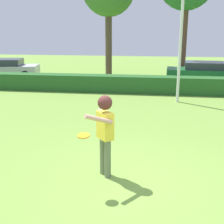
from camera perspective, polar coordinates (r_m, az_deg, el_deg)
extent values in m
plane|color=olive|center=(6.51, 1.97, -12.83)|extent=(60.00, 60.00, 0.00)
cylinder|color=#697356|center=(6.50, -0.82, -8.75)|extent=(0.14, 0.14, 0.84)
cylinder|color=#697356|center=(6.66, -1.70, -8.14)|extent=(0.14, 0.14, 0.84)
cube|color=yellow|center=(6.33, -1.30, -2.55)|extent=(0.41, 0.43, 0.58)
cylinder|color=tan|center=(5.93, -2.52, -1.37)|extent=(0.53, 0.46, 0.30)
cylinder|color=tan|center=(6.53, -2.33, -2.17)|extent=(0.09, 0.09, 0.62)
sphere|color=tan|center=(6.20, -1.33, 1.50)|extent=(0.22, 0.22, 0.22)
sphere|color=#4F2622|center=(6.20, -1.33, 1.77)|extent=(0.30, 0.30, 0.30)
cylinder|color=orange|center=(5.77, -5.37, -4.41)|extent=(0.24, 0.24, 0.05)
cylinder|color=silver|center=(13.20, 12.89, 15.47)|extent=(0.12, 0.12, 6.37)
cube|color=#265924|center=(15.17, 5.86, 5.16)|extent=(21.74, 0.90, 0.82)
cube|color=#B7B7BC|center=(20.52, -19.55, 7.48)|extent=(4.45, 2.47, 0.55)
cube|color=#2D333D|center=(20.47, -19.67, 8.80)|extent=(2.46, 1.96, 0.40)
cylinder|color=black|center=(21.01, -14.97, 7.25)|extent=(0.61, 0.21, 0.60)
cylinder|color=black|center=(19.36, -15.99, 6.52)|extent=(0.61, 0.21, 0.60)
cube|color=#1E6633|center=(18.40, 16.83, 6.89)|extent=(4.27, 1.89, 0.55)
cube|color=#2D333D|center=(18.34, 16.94, 8.36)|extent=(2.27, 1.66, 0.40)
cylinder|color=black|center=(19.19, 12.13, 6.70)|extent=(0.60, 0.13, 0.60)
cylinder|color=black|center=(17.51, 12.22, 5.89)|extent=(0.60, 0.13, 0.60)
cylinder|color=brown|center=(19.65, 13.20, 12.95)|extent=(0.43, 0.43, 4.77)
cylinder|color=brown|center=(20.27, -0.64, 12.95)|extent=(0.42, 0.42, 4.45)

